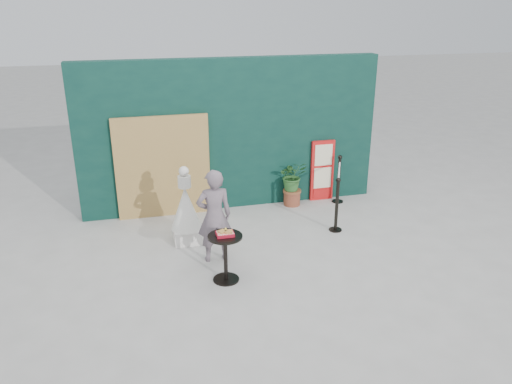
% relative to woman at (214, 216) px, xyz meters
% --- Properties ---
extents(ground, '(60.00, 60.00, 0.00)m').
position_rel_woman_xyz_m(ground, '(0.77, -0.88, -0.78)').
color(ground, '#ADAAA5').
rests_on(ground, ground).
extents(back_wall, '(6.00, 0.30, 3.00)m').
position_rel_woman_xyz_m(back_wall, '(0.77, 2.27, 0.72)').
color(back_wall, black).
rests_on(back_wall, ground).
extents(bamboo_fence, '(1.80, 0.08, 2.00)m').
position_rel_woman_xyz_m(bamboo_fence, '(-0.63, 2.06, 0.22)').
color(bamboo_fence, tan).
rests_on(bamboo_fence, ground).
extents(woman, '(0.57, 0.38, 1.56)m').
position_rel_woman_xyz_m(woman, '(0.00, 0.00, 0.00)').
color(woman, slate).
rests_on(woman, ground).
extents(menu_board, '(0.50, 0.07, 1.30)m').
position_rel_woman_xyz_m(menu_board, '(2.67, 2.07, -0.13)').
color(menu_board, red).
rests_on(menu_board, ground).
extents(statue, '(0.54, 0.54, 1.40)m').
position_rel_woman_xyz_m(statue, '(-0.37, 0.79, -0.21)').
color(statue, silver).
rests_on(statue, ground).
extents(cafe_table, '(0.52, 0.52, 0.75)m').
position_rel_woman_xyz_m(cafe_table, '(0.04, -0.68, -0.28)').
color(cafe_table, black).
rests_on(cafe_table, ground).
extents(food_basket, '(0.26, 0.19, 0.11)m').
position_rel_woman_xyz_m(food_basket, '(0.04, -0.68, 0.01)').
color(food_basket, '#AA1226').
rests_on(food_basket, cafe_table).
extents(planter, '(0.56, 0.49, 0.95)m').
position_rel_woman_xyz_m(planter, '(1.97, 1.94, -0.23)').
color(planter, brown).
rests_on(planter, ground).
extents(stanchion_barrier, '(0.84, 1.54, 1.03)m').
position_rel_woman_xyz_m(stanchion_barrier, '(2.66, 1.19, -0.28)').
color(stanchion_barrier, black).
rests_on(stanchion_barrier, ground).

